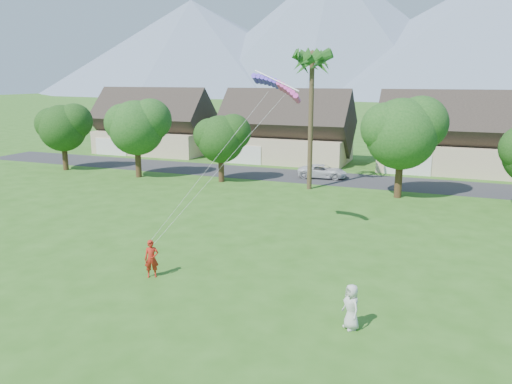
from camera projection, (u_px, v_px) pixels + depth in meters
The scene contains 10 objects.
ground at pixel (163, 338), 19.71m from camera, with size 500.00×500.00×0.00m, color #2D6019.
street at pixel (343, 179), 50.53m from camera, with size 90.00×7.00×0.01m, color #2D2D30.
kite_flyer at pixel (152, 259), 25.56m from camera, with size 0.72×0.47×1.98m, color #B02214.
watcher at pixel (351, 307), 20.26m from camera, with size 0.94×0.61×1.91m, color beige.
parked_car at pixel (322, 171), 51.14m from camera, with size 2.29×4.97×1.38m, color silver.
mountain_ridge at pixel (462, 38), 245.21m from camera, with size 540.00×240.00×70.00m.
houses_row at pixel (364, 136), 57.74m from camera, with size 72.75×8.19×8.86m.
tree_row at pixel (318, 137), 44.33m from camera, with size 62.27×6.67×8.45m.
fan_palm at pixel (312, 57), 43.63m from camera, with size 3.00×3.00×13.80m.
parafoil_kite at pixel (278, 84), 29.68m from camera, with size 3.17×1.06×0.50m.
Camera 1 is at (10.00, -15.32, 10.03)m, focal length 35.00 mm.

